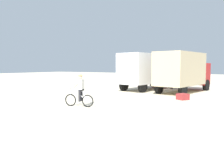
{
  "coord_description": "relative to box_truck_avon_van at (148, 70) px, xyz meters",
  "views": [
    {
      "loc": [
        7.5,
        -8.36,
        2.22
      ],
      "look_at": [
        -0.27,
        4.07,
        1.1
      ],
      "focal_mm": 37.42,
      "sensor_mm": 36.0,
      "label": 1
    }
  ],
  "objects": [
    {
      "name": "box_truck_tan_camper",
      "position": [
        3.44,
        -0.37,
        0.0
      ],
      "size": [
        3.35,
        7.03,
        3.35
      ],
      "color": "#CCB78E",
      "rests_on": "ground"
    },
    {
      "name": "cyclist_orange_shirt",
      "position": [
        0.61,
        -10.62,
        -1.03
      ],
      "size": [
        1.7,
        0.58,
        1.82
      ],
      "color": "black",
      "rests_on": "ground"
    },
    {
      "name": "box_truck_avon_van",
      "position": [
        0.0,
        0.0,
        0.0
      ],
      "size": [
        3.44,
        7.04,
        3.35
      ],
      "color": "white",
      "rests_on": "ground"
    },
    {
      "name": "ground_plane",
      "position": [
        1.32,
        -12.08,
        -1.87
      ],
      "size": [
        120.0,
        120.0,
        0.0
      ],
      "primitive_type": "plane",
      "color": "beige"
    },
    {
      "name": "supply_crate",
      "position": [
        4.67,
        -4.94,
        -1.67
      ],
      "size": [
        0.87,
        0.87,
        0.41
      ],
      "primitive_type": "cube",
      "rotation": [
        0.0,
        0.0,
        2.58
      ],
      "color": "#9E2D2D",
      "rests_on": "ground"
    }
  ]
}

